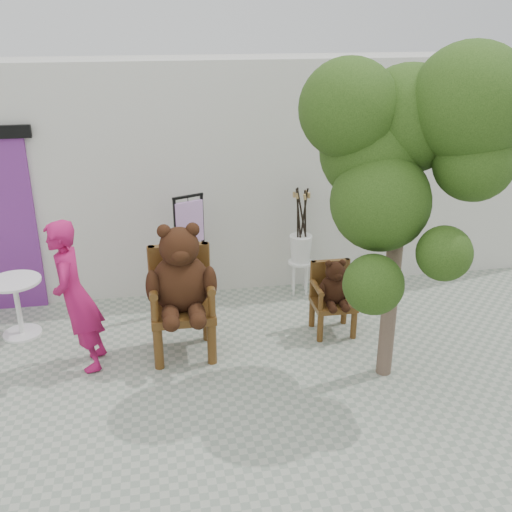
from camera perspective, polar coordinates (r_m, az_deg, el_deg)
The scene contains 9 objects.
ground_plane at distance 6.01m, azimuth 1.09°, elevation -13.78°, with size 60.00×60.00×0.00m, color #959A8A.
back_wall at distance 8.17m, azimuth -3.10°, elevation 7.86°, with size 9.00×1.00×3.00m, color silver.
chair_big at distance 6.43m, azimuth -7.15°, elevation -2.57°, with size 0.75×0.80×1.52m.
chair_small at distance 7.00m, azimuth 7.40°, elevation -3.24°, with size 0.48×0.50×0.93m.
person at distance 6.42m, azimuth -16.83°, elevation -3.76°, with size 0.60×0.39×1.64m, color #A41450.
cafe_table at distance 7.44m, azimuth -21.80°, elevation -4.00°, with size 0.60×0.60×0.70m.
display_stand at distance 7.48m, azimuth -6.20°, elevation -1.08°, with size 0.55×0.49×1.51m.
stool_bucket at distance 7.90m, azimuth 4.28°, elevation 0.76°, with size 0.32×0.32×1.45m.
tree at distance 5.71m, azimuth 14.23°, elevation 10.63°, with size 1.96×1.63×3.33m.
Camera 1 is at (-0.97, -4.75, 3.55)m, focal length 42.00 mm.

